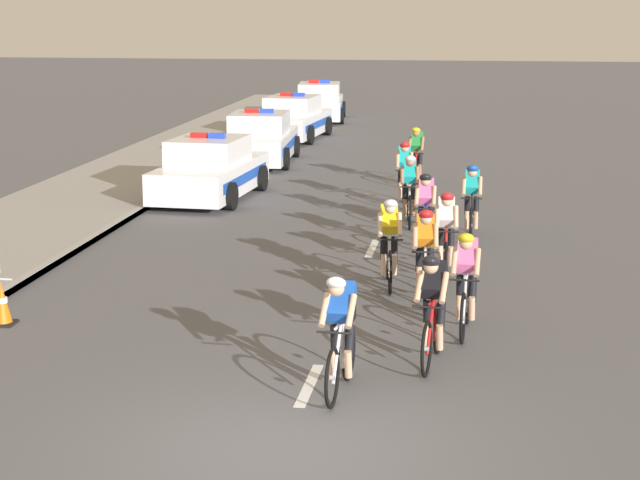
{
  "coord_description": "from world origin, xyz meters",
  "views": [
    {
      "loc": [
        2.03,
        -11.12,
        4.66
      ],
      "look_at": [
        -0.36,
        5.55,
        1.1
      ],
      "focal_mm": 63.75,
      "sensor_mm": 36.0,
      "label": 1
    }
  ],
  "objects": [
    {
      "name": "ground_plane",
      "position": [
        0.0,
        0.0,
        0.0
      ],
      "size": [
        160.0,
        160.0,
        0.0
      ],
      "primitive_type": "plane",
      "color": "#56565B"
    },
    {
      "name": "cyclist_fifth",
      "position": [
        1.47,
        7.92,
        0.79
      ],
      "size": [
        0.43,
        1.72,
        1.56
      ],
      "color": "black",
      "rests_on": "ground"
    },
    {
      "name": "cyclist_second",
      "position": [
        1.47,
        3.09,
        0.79
      ],
      "size": [
        0.45,
        1.72,
        1.56
      ],
      "color": "black",
      "rests_on": "ground"
    },
    {
      "name": "lane_markings_centre",
      "position": [
        0.0,
        6.08,
        0.0
      ],
      "size": [
        0.14,
        17.6,
        0.01
      ],
      "color": "white",
      "rests_on": "ground"
    },
    {
      "name": "cyclist_fourth",
      "position": [
        1.2,
        6.29,
        0.79
      ],
      "size": [
        0.43,
        1.72,
        1.56
      ],
      "color": "black",
      "rests_on": "ground"
    },
    {
      "name": "cyclist_lead",
      "position": [
        0.42,
        1.82,
        0.79
      ],
      "size": [
        0.44,
        1.72,
        1.56
      ],
      "color": "black",
      "rests_on": "ground"
    },
    {
      "name": "traffic_cone_near",
      "position": [
        -4.86,
        4.1,
        0.31
      ],
      "size": [
        0.36,
        0.36,
        0.64
      ],
      "color": "black",
      "rests_on": "ground"
    },
    {
      "name": "cyclist_third",
      "position": [
        1.86,
        4.58,
        0.79
      ],
      "size": [
        0.43,
        1.72,
        1.56
      ],
      "color": "black",
      "rests_on": "ground"
    },
    {
      "name": "sidewalk_slab",
      "position": [
        -7.27,
        14.0,
        0.06
      ],
      "size": [
        3.67,
        60.0,
        0.12
      ],
      "primitive_type": "cube",
      "color": "gray",
      "rests_on": "ground"
    },
    {
      "name": "police_car_third",
      "position": [
        -4.38,
        27.14,
        0.68
      ],
      "size": [
        2.28,
        4.53,
        1.59
      ],
      "color": "silver",
      "rests_on": "ground"
    },
    {
      "name": "cyclist_eleventh",
      "position": [
        0.38,
        17.77,
        0.79
      ],
      "size": [
        0.42,
        1.72,
        1.56
      ],
      "color": "black",
      "rests_on": "ground"
    },
    {
      "name": "cyclist_tenth",
      "position": [
        0.55,
        12.47,
        0.79
      ],
      "size": [
        0.44,
        1.72,
        1.56
      ],
      "color": "black",
      "rests_on": "ground"
    },
    {
      "name": "police_car_nearest",
      "position": [
        -4.38,
        15.06,
        0.68
      ],
      "size": [
        2.22,
        4.51,
        1.59
      ],
      "color": "white",
      "rests_on": "ground"
    },
    {
      "name": "police_car_second",
      "position": [
        -4.38,
        21.23,
        0.68
      ],
      "size": [
        2.18,
        4.49,
        1.59
      ],
      "color": "silver",
      "rests_on": "ground"
    },
    {
      "name": "police_car_furthest",
      "position": [
        -4.38,
        33.4,
        0.68
      ],
      "size": [
        2.32,
        4.55,
        1.59
      ],
      "color": "white",
      "rests_on": "ground"
    },
    {
      "name": "cyclist_sixth",
      "position": [
        0.56,
        7.13,
        0.79
      ],
      "size": [
        0.46,
        1.72,
        1.56
      ],
      "color": "black",
      "rests_on": "ground"
    },
    {
      "name": "cyclist_ninth",
      "position": [
        0.28,
        14.73,
        0.79
      ],
      "size": [
        0.44,
        1.72,
        1.56
      ],
      "color": "black",
      "rests_on": "ground"
    },
    {
      "name": "cyclist_eighth",
      "position": [
        1.86,
        11.26,
        0.79
      ],
      "size": [
        0.42,
        1.72,
        1.56
      ],
      "color": "black",
      "rests_on": "ground"
    },
    {
      "name": "cyclist_seventh",
      "position": [
        1.01,
        9.99,
        0.79
      ],
      "size": [
        0.42,
        1.72,
        1.56
      ],
      "color": "black",
      "rests_on": "ground"
    },
    {
      "name": "kerb_edge",
      "position": [
        -5.51,
        14.0,
        0.07
      ],
      "size": [
        0.16,
        60.0,
        0.13
      ],
      "primitive_type": "cube",
      "color": "#9E9E99",
      "rests_on": "ground"
    }
  ]
}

